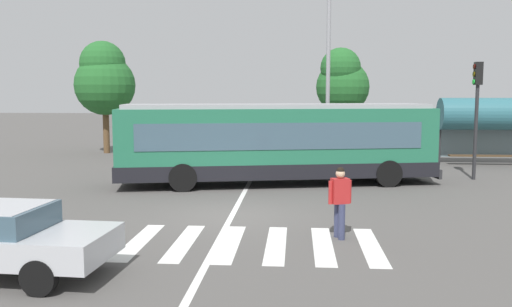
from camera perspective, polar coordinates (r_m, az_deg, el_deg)
ground_plane at (r=15.33m, az=-2.94°, el=-6.59°), size 160.00×160.00×0.00m
city_transit_bus at (r=20.40m, az=2.23°, el=1.16°), size 12.32×4.93×3.06m
pedestrian_crossing_street at (r=12.90m, az=8.91°, el=-4.74°), size 0.55×0.40×1.72m
parked_car_champagne at (r=29.55m, az=-9.93°, el=1.07°), size 2.28×4.66×1.35m
parked_car_teal at (r=28.98m, az=-4.48°, el=1.05°), size 2.06×4.59×1.35m
parked_car_blue at (r=28.62m, az=0.87°, el=1.00°), size 2.10×4.61×1.35m
parked_car_black at (r=28.64m, az=6.10°, el=0.97°), size 2.08×4.60×1.35m
parked_car_white at (r=28.67m, az=11.82°, el=0.88°), size 2.11×4.61×1.35m
traffic_light_far_corner at (r=23.10m, az=22.44°, el=5.17°), size 0.33×0.32×4.69m
bus_stop_shelter at (r=28.20m, az=23.61°, el=3.76°), size 4.75×1.54×3.25m
twin_arm_street_lamp at (r=26.86m, az=7.73°, el=12.02°), size 5.02×0.32×10.01m
background_tree_left at (r=32.36m, az=-15.85°, el=7.63°), size 3.47×3.47×6.46m
background_tree_right at (r=36.45m, az=9.15°, el=7.56°), size 3.56×3.56×6.48m
crosswalk_painted_stripes at (r=12.49m, az=-0.34°, el=-9.58°), size 5.79×3.15×0.01m
lane_center_line at (r=17.26m, az=-1.78°, el=-5.11°), size 0.16×24.00×0.01m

